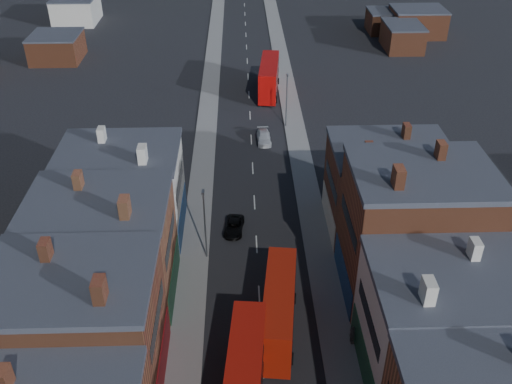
{
  "coord_description": "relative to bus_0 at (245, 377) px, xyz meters",
  "views": [
    {
      "loc": [
        -1.53,
        -15.84,
        37.48
      ],
      "look_at": [
        0.0,
        34.0,
        5.33
      ],
      "focal_mm": 40.0,
      "sensor_mm": 36.0,
      "label": 1
    }
  ],
  "objects": [
    {
      "name": "lamp_post_2",
      "position": [
        -3.7,
        17.5,
        2.03
      ],
      "size": [
        0.25,
        0.7,
        8.12
      ],
      "color": "slate",
      "rests_on": "ground"
    },
    {
      "name": "bus_0",
      "position": [
        0.0,
        0.0,
        0.0
      ],
      "size": [
        3.68,
        11.65,
        4.95
      ],
      "rotation": [
        0.0,
        0.0,
        -0.09
      ],
      "color": "#BB150A",
      "rests_on": "ground"
    },
    {
      "name": "bus_1",
      "position": [
        3.04,
        7.23,
        -0.07
      ],
      "size": [
        3.85,
        11.4,
        4.83
      ],
      "rotation": [
        0.0,
        0.0,
        -0.12
      ],
      "color": "red",
      "rests_on": "ground"
    },
    {
      "name": "bus_2",
      "position": [
        4.81,
        60.12,
        0.16
      ],
      "size": [
        3.99,
        12.37,
        5.25
      ],
      "rotation": [
        0.0,
        0.0,
        -0.1
      ],
      "color": "#AE0A07",
      "rests_on": "ground"
    },
    {
      "name": "car_2",
      "position": [
        -0.9,
        21.95,
        -2.08
      ],
      "size": [
        2.42,
        4.43,
        1.18
      ],
      "primitive_type": "imported",
      "rotation": [
        0.0,
        0.0,
        -0.11
      ],
      "color": "black",
      "rests_on": "ground"
    },
    {
      "name": "pavement_west",
      "position": [
        -5.0,
        37.5,
        -2.61
      ],
      "size": [
        3.0,
        200.0,
        0.12
      ],
      "primitive_type": "cube",
      "color": "gray",
      "rests_on": "ground"
    },
    {
      "name": "lamp_post_3",
      "position": [
        6.7,
        47.5,
        2.03
      ],
      "size": [
        0.25,
        0.7,
        8.12
      ],
      "color": "slate",
      "rests_on": "ground"
    },
    {
      "name": "pavement_east",
      "position": [
        8.0,
        37.5,
        -2.61
      ],
      "size": [
        3.0,
        200.0,
        0.12
      ],
      "primitive_type": "cube",
      "color": "gray",
      "rests_on": "ground"
    },
    {
      "name": "ped_3",
      "position": [
        9.2,
        5.45,
        -1.61
      ],
      "size": [
        0.64,
        1.16,
        1.89
      ],
      "primitive_type": "imported",
      "rotation": [
        0.0,
        0.0,
        1.7
      ],
      "color": "#605C52",
      "rests_on": "pavement_east"
    },
    {
      "name": "car_3",
      "position": [
        3.25,
        42.82,
        -2.0
      ],
      "size": [
        2.04,
        4.68,
        1.34
      ],
      "primitive_type": "imported",
      "rotation": [
        0.0,
        0.0,
        0.04
      ],
      "color": "silver",
      "rests_on": "ground"
    }
  ]
}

